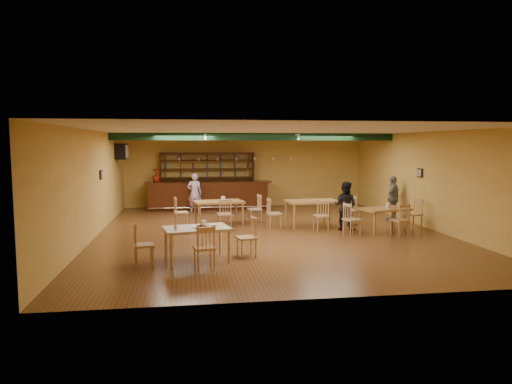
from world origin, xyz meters
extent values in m
plane|color=#552F18|center=(0.00, 0.00, 0.00)|extent=(12.00, 12.00, 0.00)
cube|color=black|center=(0.00, 2.80, 2.87)|extent=(10.00, 0.30, 0.25)
cube|color=silver|center=(-1.80, 3.40, 2.94)|extent=(0.05, 2.50, 0.05)
cube|color=silver|center=(1.40, 3.40, 2.94)|extent=(0.05, 2.50, 0.05)
cube|color=silver|center=(-4.80, 4.20, 2.35)|extent=(0.34, 0.70, 0.48)
cube|color=black|center=(-4.97, 1.00, 1.70)|extent=(0.04, 0.34, 0.28)
cube|color=black|center=(4.97, 0.50, 1.70)|extent=(0.04, 0.34, 0.28)
cube|color=#36160A|center=(-1.60, 5.15, 0.56)|extent=(5.00, 0.85, 1.13)
cube|color=#36160A|center=(-1.60, 5.78, 1.14)|extent=(3.87, 0.40, 2.28)
imported|color=maroon|center=(-3.65, 5.15, 1.40)|extent=(0.38, 0.38, 0.53)
cube|color=#A36F39|center=(-1.42, 1.54, 0.39)|extent=(1.69, 1.18, 0.78)
cube|color=#A36F39|center=(1.53, 0.82, 0.41)|extent=(1.73, 1.13, 0.83)
cube|color=#A36F39|center=(3.40, -0.41, 0.36)|extent=(1.62, 1.24, 0.72)
cube|color=#D3B18D|center=(-2.20, -3.14, 0.38)|extent=(1.59, 1.18, 0.77)
cylinder|color=silver|center=(-2.10, -3.14, 0.78)|extent=(0.43, 0.43, 0.01)
cylinder|color=#EAE5C6|center=(-2.67, -3.29, 0.82)|extent=(0.09, 0.09, 0.11)
cube|color=white|center=(-1.85, -2.93, 0.78)|extent=(0.23, 0.19, 0.03)
cube|color=silver|center=(-1.95, -3.08, 0.79)|extent=(0.33, 0.21, 0.00)
cylinder|color=white|center=(-1.64, -3.34, 0.77)|extent=(0.26, 0.26, 0.01)
imported|color=#9650AD|center=(-2.16, 4.33, 0.76)|extent=(0.56, 0.37, 1.52)
imported|color=black|center=(2.33, 0.02, 0.74)|extent=(0.92, 0.90, 1.49)
imported|color=gray|center=(4.60, 1.59, 0.76)|extent=(0.90, 0.90, 1.53)
camera|label=1|loc=(-2.37, -13.39, 2.62)|focal=32.48mm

